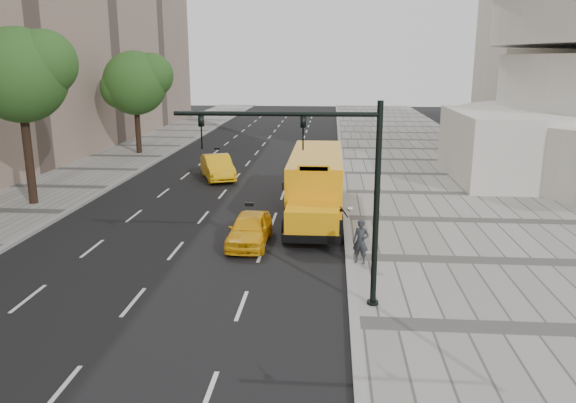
# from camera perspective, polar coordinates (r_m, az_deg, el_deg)

# --- Properties ---
(ground) EXTENTS (140.00, 140.00, 0.00)m
(ground) POSITION_cam_1_polar(r_m,az_deg,el_deg) (27.73, -6.59, -1.66)
(ground) COLOR black
(ground) RESTS_ON ground
(sidewalk_museum) EXTENTS (12.00, 140.00, 0.15)m
(sidewalk_museum) POSITION_cam_1_polar(r_m,az_deg,el_deg) (28.04, 18.27, -1.96)
(sidewalk_museum) COLOR gray
(sidewalk_museum) RESTS_ON ground
(sidewalk_far) EXTENTS (6.00, 140.00, 0.15)m
(sidewalk_far) POSITION_cam_1_polar(r_m,az_deg,el_deg) (31.68, -26.53, -0.94)
(sidewalk_far) COLOR gray
(sidewalk_far) RESTS_ON ground
(curb_museum) EXTENTS (0.30, 140.00, 0.15)m
(curb_museum) POSITION_cam_1_polar(r_m,az_deg,el_deg) (27.22, 5.91, -1.78)
(curb_museum) COLOR gray
(curb_museum) RESTS_ON ground
(curb_far) EXTENTS (0.30, 140.00, 0.15)m
(curb_far) POSITION_cam_1_polar(r_m,az_deg,el_deg) (30.25, -21.64, -1.10)
(curb_far) COLOR gray
(curb_far) RESTS_ON ground
(tree_b) EXTENTS (5.37, 4.77, 9.17)m
(tree_b) POSITION_cam_1_polar(r_m,az_deg,el_deg) (31.87, -25.49, 11.57)
(tree_b) COLOR black
(tree_b) RESTS_ON ground
(tree_c) EXTENTS (5.68, 5.05, 8.28)m
(tree_c) POSITION_cam_1_polar(r_m,az_deg,el_deg) (47.27, -15.18, 11.59)
(tree_c) COLOR black
(tree_c) RESTS_ON ground
(school_bus) EXTENTS (2.96, 11.56, 3.19)m
(school_bus) POSITION_cam_1_polar(r_m,az_deg,el_deg) (28.16, 2.88, 2.36)
(school_bus) COLOR #F6A10E
(school_bus) RESTS_ON ground
(taxi_near) EXTENTS (1.69, 3.99, 1.35)m
(taxi_near) POSITION_cam_1_polar(r_m,az_deg,el_deg) (23.49, -3.91, -2.80)
(taxi_near) COLOR #FDB610
(taxi_near) RESTS_ON ground
(taxi_far) EXTENTS (3.20, 4.98, 1.55)m
(taxi_far) POSITION_cam_1_polar(r_m,az_deg,el_deg) (36.78, -7.17, 3.48)
(taxi_far) COLOR #FDB610
(taxi_far) RESTS_ON ground
(pedestrian) EXTENTS (0.72, 0.61, 1.69)m
(pedestrian) POSITION_cam_1_polar(r_m,az_deg,el_deg) (20.97, 7.40, -4.06)
(pedestrian) COLOR #2B2E32
(pedestrian) RESTS_ON sidewalk_museum
(traffic_signal) EXTENTS (6.18, 0.36, 6.40)m
(traffic_signal) POSITION_cam_1_polar(r_m,az_deg,el_deg) (16.64, 4.24, 2.28)
(traffic_signal) COLOR black
(traffic_signal) RESTS_ON ground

